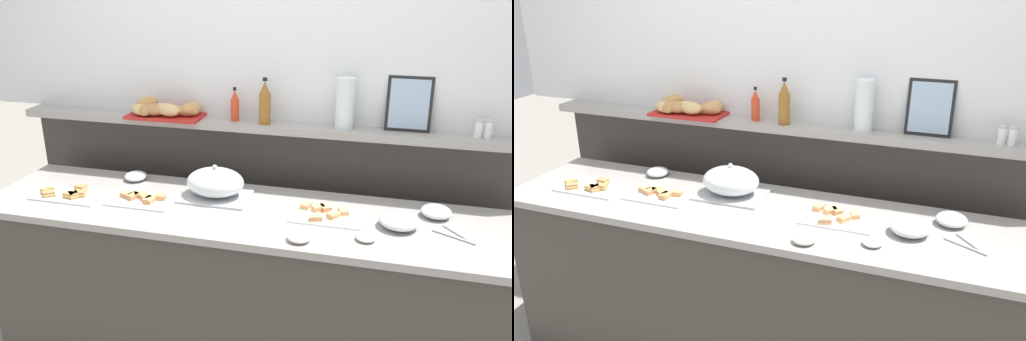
# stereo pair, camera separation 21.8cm
# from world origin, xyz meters

# --- Properties ---
(ground_plane) EXTENTS (12.00, 12.00, 0.00)m
(ground_plane) POSITION_xyz_m (0.00, 0.60, 0.00)
(ground_plane) COLOR gray
(buffet_counter) EXTENTS (2.56, 0.62, 0.93)m
(buffet_counter) POSITION_xyz_m (0.00, 0.00, 0.47)
(buffet_counter) COLOR #3D3833
(buffet_counter) RESTS_ON ground_plane
(back_ledge_unit) EXTENTS (2.78, 0.22, 1.24)m
(back_ledge_unit) POSITION_xyz_m (0.00, 0.48, 0.65)
(back_ledge_unit) COLOR #3D3833
(back_ledge_unit) RESTS_ON ground_plane
(sandwich_platter_side) EXTENTS (0.32, 0.19, 0.04)m
(sandwich_platter_side) POSITION_xyz_m (0.35, 0.02, 0.94)
(sandwich_platter_side) COLOR white
(sandwich_platter_side) RESTS_ON buffet_counter
(sandwich_platter_front) EXTENTS (0.32, 0.18, 0.04)m
(sandwich_platter_front) POSITION_xyz_m (-0.52, -0.03, 0.94)
(sandwich_platter_front) COLOR silver
(sandwich_platter_front) RESTS_ON buffet_counter
(sandwich_platter_rear) EXTENTS (0.34, 0.20, 0.04)m
(sandwich_platter_rear) POSITION_xyz_m (-0.90, -0.06, 0.94)
(sandwich_platter_rear) COLOR silver
(sandwich_platter_rear) RESTS_ON buffet_counter
(serving_cloche) EXTENTS (0.34, 0.24, 0.17)m
(serving_cloche) POSITION_xyz_m (-0.20, 0.11, 1.00)
(serving_cloche) COLOR #B7BABF
(serving_cloche) RESTS_ON buffet_counter
(glass_bowl_large) EXTENTS (0.13, 0.13, 0.05)m
(glass_bowl_large) POSITION_xyz_m (0.83, 0.15, 0.95)
(glass_bowl_large) COLOR silver
(glass_bowl_large) RESTS_ON buffet_counter
(glass_bowl_medium) EXTENTS (0.12, 0.12, 0.05)m
(glass_bowl_medium) POSITION_xyz_m (-0.68, 0.21, 0.95)
(glass_bowl_medium) COLOR silver
(glass_bowl_medium) RESTS_ON buffet_counter
(glass_bowl_small) EXTENTS (0.17, 0.17, 0.07)m
(glass_bowl_small) POSITION_xyz_m (0.67, -0.00, 0.96)
(glass_bowl_small) COLOR silver
(glass_bowl_small) RESTS_ON buffet_counter
(condiment_bowl_dark) EXTENTS (0.10, 0.10, 0.03)m
(condiment_bowl_dark) POSITION_xyz_m (0.27, -0.22, 0.95)
(condiment_bowl_dark) COLOR silver
(condiment_bowl_dark) RESTS_ON buffet_counter
(condiment_bowl_teal) EXTENTS (0.08, 0.08, 0.03)m
(condiment_bowl_teal) POSITION_xyz_m (0.54, -0.15, 0.94)
(condiment_bowl_teal) COLOR silver
(condiment_bowl_teal) RESTS_ON buffet_counter
(serving_tongs) EXTENTS (0.17, 0.15, 0.01)m
(serving_tongs) POSITION_xyz_m (0.91, -0.03, 0.93)
(serving_tongs) COLOR #B7BABF
(serving_tongs) RESTS_ON buffet_counter
(vinegar_bottle_amber) EXTENTS (0.06, 0.06, 0.24)m
(vinegar_bottle_amber) POSITION_xyz_m (-0.02, 0.39, 1.34)
(vinegar_bottle_amber) COLOR #8E5B23
(vinegar_bottle_amber) RESTS_ON back_ledge_unit
(hot_sauce_bottle) EXTENTS (0.04, 0.04, 0.18)m
(hot_sauce_bottle) POSITION_xyz_m (-0.18, 0.40, 1.32)
(hot_sauce_bottle) COLOR red
(hot_sauce_bottle) RESTS_ON back_ledge_unit
(salt_shaker) EXTENTS (0.03, 0.03, 0.09)m
(salt_shaker) POSITION_xyz_m (1.00, 0.41, 1.28)
(salt_shaker) COLOR white
(salt_shaker) RESTS_ON back_ledge_unit
(pepper_shaker) EXTENTS (0.03, 0.03, 0.09)m
(pepper_shaker) POSITION_xyz_m (1.05, 0.41, 1.28)
(pepper_shaker) COLOR white
(pepper_shaker) RESTS_ON back_ledge_unit
(bread_basket) EXTENTS (0.41, 0.30, 0.08)m
(bread_basket) POSITION_xyz_m (-0.59, 0.39, 1.28)
(bread_basket) COLOR #B2231E
(bread_basket) RESTS_ON back_ledge_unit
(framed_picture) EXTENTS (0.21, 0.06, 0.26)m
(framed_picture) POSITION_xyz_m (0.68, 0.45, 1.37)
(framed_picture) COLOR black
(framed_picture) RESTS_ON back_ledge_unit
(water_carafe) EXTENTS (0.09, 0.09, 0.25)m
(water_carafe) POSITION_xyz_m (0.38, 0.41, 1.36)
(water_carafe) COLOR silver
(water_carafe) RESTS_ON back_ledge_unit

